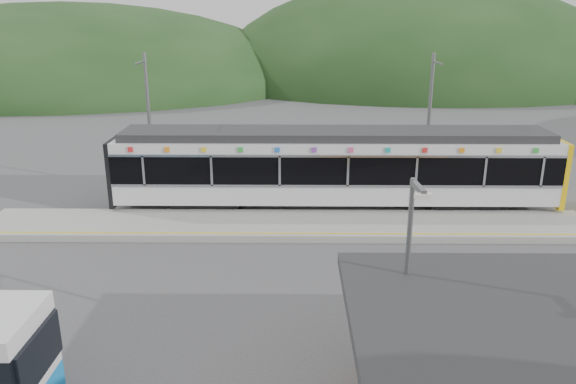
{
  "coord_description": "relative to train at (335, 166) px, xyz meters",
  "views": [
    {
      "loc": [
        0.25,
        -19.19,
        8.95
      ],
      "look_at": [
        0.04,
        1.0,
        2.4
      ],
      "focal_mm": 35.0,
      "sensor_mm": 36.0,
      "label": 1
    }
  ],
  "objects": [
    {
      "name": "train",
      "position": [
        0.0,
        0.0,
        0.0
      ],
      "size": [
        20.44,
        3.01,
        3.74
      ],
      "color": "black",
      "rests_on": "ground"
    },
    {
      "name": "hills",
      "position": [
        4.03,
        -0.71,
        -2.06
      ],
      "size": [
        146.0,
        149.0,
        26.0
      ],
      "color": "#1E3D19",
      "rests_on": "ground"
    },
    {
      "name": "platform",
      "position": [
        -2.16,
        -2.7,
        -1.91
      ],
      "size": [
        26.0,
        3.2,
        0.3
      ],
      "primitive_type": "cube",
      "color": "#9E9E99",
      "rests_on": "ground"
    },
    {
      "name": "catenary_mast_west",
      "position": [
        -9.16,
        2.56,
        1.58
      ],
      "size": [
        0.18,
        1.8,
        7.0
      ],
      "color": "slate",
      "rests_on": "ground"
    },
    {
      "name": "yellow_line",
      "position": [
        -2.16,
        -4.0,
        -1.76
      ],
      "size": [
        26.0,
        0.1,
        0.01
      ],
      "primitive_type": "cube",
      "color": "yellow",
      "rests_on": "platform"
    },
    {
      "name": "lamp_post",
      "position": [
        0.78,
        -13.21,
        1.15
      ],
      "size": [
        0.36,
        0.97,
        5.36
      ],
      "rotation": [
        0.0,
        0.0,
        0.07
      ],
      "color": "slate",
      "rests_on": "ground"
    },
    {
      "name": "station_shelter",
      "position": [
        3.84,
        -15.0,
        -0.51
      ],
      "size": [
        9.2,
        6.2,
        3.0
      ],
      "color": "olive",
      "rests_on": "ground"
    },
    {
      "name": "ground",
      "position": [
        -2.16,
        -6.0,
        -2.06
      ],
      "size": [
        120.0,
        120.0,
        0.0
      ],
      "primitive_type": "plane",
      "color": "#4C4C4F",
      "rests_on": "ground"
    },
    {
      "name": "catenary_mast_east",
      "position": [
        4.84,
        2.56,
        1.58
      ],
      "size": [
        0.18,
        1.8,
        7.0
      ],
      "color": "slate",
      "rests_on": "ground"
    }
  ]
}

